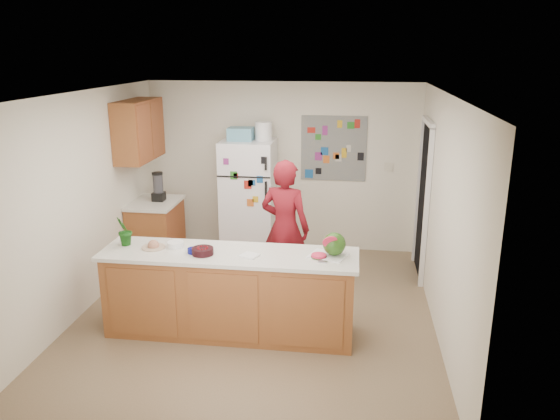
# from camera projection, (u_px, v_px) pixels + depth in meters

# --- Properties ---
(floor) EXTENTS (4.00, 4.50, 0.02)m
(floor) POSITION_uv_depth(u_px,v_px,m) (257.00, 313.00, 6.36)
(floor) COLOR brown
(floor) RESTS_ON ground
(wall_back) EXTENTS (4.00, 0.02, 2.50)m
(wall_back) POSITION_uv_depth(u_px,v_px,m) (283.00, 167.00, 8.15)
(wall_back) COLOR beige
(wall_back) RESTS_ON ground
(wall_left) EXTENTS (0.02, 4.50, 2.50)m
(wall_left) POSITION_uv_depth(u_px,v_px,m) (84.00, 202.00, 6.27)
(wall_left) COLOR beige
(wall_left) RESTS_ON ground
(wall_right) EXTENTS (0.02, 4.50, 2.50)m
(wall_right) POSITION_uv_depth(u_px,v_px,m) (444.00, 217.00, 5.74)
(wall_right) COLOR beige
(wall_right) RESTS_ON ground
(ceiling) EXTENTS (4.00, 4.50, 0.02)m
(ceiling) POSITION_uv_depth(u_px,v_px,m) (254.00, 93.00, 5.64)
(ceiling) COLOR white
(ceiling) RESTS_ON wall_back
(doorway) EXTENTS (0.03, 0.85, 2.04)m
(doorway) POSITION_uv_depth(u_px,v_px,m) (424.00, 201.00, 7.19)
(doorway) COLOR black
(doorway) RESTS_ON ground
(peninsula_base) EXTENTS (2.60, 0.62, 0.88)m
(peninsula_base) POSITION_uv_depth(u_px,v_px,m) (230.00, 295.00, 5.78)
(peninsula_base) COLOR brown
(peninsula_base) RESTS_ON floor
(peninsula_top) EXTENTS (2.68, 0.70, 0.04)m
(peninsula_top) POSITION_uv_depth(u_px,v_px,m) (229.00, 254.00, 5.65)
(peninsula_top) COLOR silver
(peninsula_top) RESTS_ON peninsula_base
(side_counter_base) EXTENTS (0.60, 0.80, 0.86)m
(side_counter_base) POSITION_uv_depth(u_px,v_px,m) (156.00, 233.00, 7.74)
(side_counter_base) COLOR brown
(side_counter_base) RESTS_ON floor
(side_counter_top) EXTENTS (0.64, 0.84, 0.04)m
(side_counter_top) POSITION_uv_depth(u_px,v_px,m) (154.00, 203.00, 7.61)
(side_counter_top) COLOR silver
(side_counter_top) RESTS_ON side_counter_base
(upper_cabinets) EXTENTS (0.35, 1.00, 0.80)m
(upper_cabinets) POSITION_uv_depth(u_px,v_px,m) (139.00, 130.00, 7.29)
(upper_cabinets) COLOR brown
(upper_cabinets) RESTS_ON wall_left
(refrigerator) EXTENTS (0.75, 0.70, 1.70)m
(refrigerator) POSITION_uv_depth(u_px,v_px,m) (249.00, 198.00, 7.96)
(refrigerator) COLOR silver
(refrigerator) RESTS_ON floor
(fridge_top_bin) EXTENTS (0.35, 0.28, 0.18)m
(fridge_top_bin) POSITION_uv_depth(u_px,v_px,m) (241.00, 134.00, 7.71)
(fridge_top_bin) COLOR #5999B2
(fridge_top_bin) RESTS_ON refrigerator
(photo_collage) EXTENTS (0.95, 0.01, 0.95)m
(photo_collage) POSITION_uv_depth(u_px,v_px,m) (334.00, 149.00, 7.94)
(photo_collage) COLOR slate
(photo_collage) RESTS_ON wall_back
(person) EXTENTS (0.70, 0.55, 1.70)m
(person) POSITION_uv_depth(u_px,v_px,m) (285.00, 228.00, 6.63)
(person) COLOR maroon
(person) RESTS_ON floor
(blender_appliance) EXTENTS (0.14, 0.14, 0.38)m
(blender_appliance) POSITION_uv_depth(u_px,v_px,m) (158.00, 187.00, 7.60)
(blender_appliance) COLOR black
(blender_appliance) RESTS_ON side_counter_top
(cutting_board) EXTENTS (0.43, 0.37, 0.01)m
(cutting_board) POSITION_uv_depth(u_px,v_px,m) (328.00, 256.00, 5.54)
(cutting_board) COLOR white
(cutting_board) RESTS_ON peninsula_top
(watermelon) EXTENTS (0.23, 0.23, 0.23)m
(watermelon) POSITION_uv_depth(u_px,v_px,m) (334.00, 244.00, 5.52)
(watermelon) COLOR #275F0F
(watermelon) RESTS_ON cutting_board
(watermelon_slice) EXTENTS (0.15, 0.15, 0.02)m
(watermelon_slice) POSITION_uv_depth(u_px,v_px,m) (319.00, 255.00, 5.50)
(watermelon_slice) COLOR red
(watermelon_slice) RESTS_ON cutting_board
(cherry_bowl) EXTENTS (0.28, 0.28, 0.07)m
(cherry_bowl) POSITION_uv_depth(u_px,v_px,m) (203.00, 251.00, 5.59)
(cherry_bowl) COLOR black
(cherry_bowl) RESTS_ON peninsula_top
(white_bowl) EXTENTS (0.21, 0.21, 0.06)m
(white_bowl) POSITION_uv_depth(u_px,v_px,m) (176.00, 244.00, 5.79)
(white_bowl) COLOR silver
(white_bowl) RESTS_ON peninsula_top
(cobalt_bowl) EXTENTS (0.15, 0.15, 0.05)m
(cobalt_bowl) POSITION_uv_depth(u_px,v_px,m) (193.00, 251.00, 5.63)
(cobalt_bowl) COLOR #080A5D
(cobalt_bowl) RESTS_ON peninsula_top
(plate) EXTENTS (0.28, 0.28, 0.02)m
(plate) POSITION_uv_depth(u_px,v_px,m) (154.00, 247.00, 5.77)
(plate) COLOR beige
(plate) RESTS_ON peninsula_top
(paper_towel) EXTENTS (0.21, 0.20, 0.02)m
(paper_towel) POSITION_uv_depth(u_px,v_px,m) (250.00, 255.00, 5.54)
(paper_towel) COLOR white
(paper_towel) RESTS_ON peninsula_top
(keys) EXTENTS (0.09, 0.05, 0.01)m
(keys) POSITION_uv_depth(u_px,v_px,m) (323.00, 262.00, 5.38)
(keys) COLOR gray
(keys) RESTS_ON peninsula_top
(potted_plant) EXTENTS (0.15, 0.19, 0.33)m
(potted_plant) POSITION_uv_depth(u_px,v_px,m) (124.00, 231.00, 5.80)
(potted_plant) COLOR #1C3E12
(potted_plant) RESTS_ON peninsula_top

